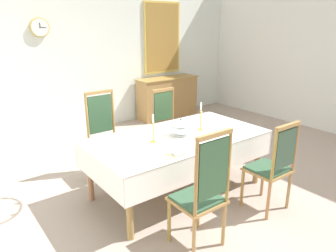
% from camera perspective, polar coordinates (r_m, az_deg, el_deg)
% --- Properties ---
extents(ground, '(7.67, 6.04, 0.04)m').
position_cam_1_polar(ground, '(4.22, 1.22, -11.44)').
color(ground, '#A7988B').
extents(back_wall, '(7.67, 0.08, 3.39)m').
position_cam_1_polar(back_wall, '(6.37, -16.58, 14.07)').
color(back_wall, silver).
rests_on(back_wall, ground).
extents(dining_table, '(2.15, 1.12, 0.74)m').
position_cam_1_polar(dining_table, '(3.88, 1.83, -2.84)').
color(dining_table, '#A27E47').
rests_on(dining_table, ground).
extents(tablecloth, '(2.17, 1.14, 0.32)m').
position_cam_1_polar(tablecloth, '(3.88, 1.83, -2.81)').
color(tablecloth, white).
rests_on(tablecloth, dining_table).
extents(chair_south_a, '(0.44, 0.42, 1.20)m').
position_cam_1_polar(chair_south_a, '(2.95, 6.24, -11.61)').
color(chair_south_a, olive).
rests_on(chair_south_a, ground).
extents(chair_north_a, '(0.44, 0.42, 1.19)m').
position_cam_1_polar(chair_north_a, '(4.43, -11.20, -1.53)').
color(chair_north_a, '#A07C47').
rests_on(chair_north_a, ground).
extents(chair_south_b, '(0.44, 0.42, 1.06)m').
position_cam_1_polar(chair_south_b, '(3.72, 18.34, -6.69)').
color(chair_south_b, '#A3783B').
rests_on(chair_south_b, ground).
extents(chair_north_b, '(0.44, 0.42, 1.09)m').
position_cam_1_polar(chair_north_b, '(4.97, -0.04, 0.56)').
color(chair_north_b, '#A7793B').
rests_on(chair_north_b, ground).
extents(soup_tureen, '(0.27, 0.27, 0.22)m').
position_cam_1_polar(soup_tureen, '(3.84, 2.30, -0.20)').
color(soup_tureen, silver).
rests_on(soup_tureen, tablecloth).
extents(candlestick_west, '(0.07, 0.07, 0.33)m').
position_cam_1_polar(candlestick_west, '(3.60, -2.68, -0.99)').
color(candlestick_west, gold).
rests_on(candlestick_west, tablecloth).
extents(candlestick_east, '(0.07, 0.07, 0.36)m').
position_cam_1_polar(candlestick_east, '(4.04, 5.91, 1.27)').
color(candlestick_east, gold).
rests_on(candlestick_east, tablecloth).
extents(bowl_near_left, '(0.15, 0.15, 0.03)m').
position_cam_1_polar(bowl_near_left, '(4.66, 6.79, 1.86)').
color(bowl_near_left, silver).
rests_on(bowl_near_left, tablecloth).
extents(bowl_near_right, '(0.19, 0.19, 0.04)m').
position_cam_1_polar(bowl_near_right, '(3.33, 2.24, -4.59)').
color(bowl_near_right, silver).
rests_on(bowl_near_right, tablecloth).
extents(bowl_far_left, '(0.15, 0.15, 0.03)m').
position_cam_1_polar(bowl_far_left, '(4.16, 14.88, -0.62)').
color(bowl_far_left, silver).
rests_on(bowl_far_left, tablecloth).
extents(spoon_primary, '(0.06, 0.17, 0.01)m').
position_cam_1_polar(spoon_primary, '(4.74, 7.41, 1.96)').
color(spoon_primary, gold).
rests_on(spoon_primary, tablecloth).
extents(spoon_secondary, '(0.03, 0.18, 0.01)m').
position_cam_1_polar(spoon_secondary, '(3.29, 0.24, -5.26)').
color(spoon_secondary, gold).
rests_on(spoon_secondary, tablecloth).
extents(sideboard, '(1.44, 0.48, 0.90)m').
position_cam_1_polar(sideboard, '(7.22, -0.13, 5.19)').
color(sideboard, '#A47A45').
rests_on(sideboard, ground).
extents(mounted_clock, '(0.32, 0.06, 0.32)m').
position_cam_1_polar(mounted_clock, '(6.10, -22.11, 16.11)').
color(mounted_clock, '#D1B251').
extents(framed_painting, '(0.94, 0.05, 1.52)m').
position_cam_1_polar(framed_painting, '(7.28, -1.03, 15.56)').
color(framed_painting, '#D1B251').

